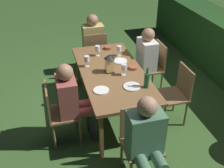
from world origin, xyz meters
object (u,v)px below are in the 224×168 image
(chair_head_far, at_px, (140,139))
(wine_glass_d, at_px, (124,68))
(wine_glass_a, at_px, (87,59))
(bowl_olives, at_px, (108,48))
(plate_c, at_px, (101,90))
(plate_b, at_px, (132,87))
(wine_glass_c, at_px, (119,49))
(person_in_cream, at_px, (143,58))
(plate_a, at_px, (120,61))
(dining_table, at_px, (112,74))
(person_in_rust, at_px, (73,99))
(wine_glass_b, at_px, (98,49))
(chair_side_left_b, at_px, (58,111))
(bowl_bread, at_px, (133,67))
(lantern_centerpiece, at_px, (109,63))
(green_bottle_on_table, at_px, (147,80))
(person_in_mustard, at_px, (93,40))
(chair_side_right_a, at_px, (153,65))
(person_in_green, at_px, (147,141))
(chair_side_right_b, at_px, (176,92))
(chair_head_near, at_px, (95,52))

(chair_head_far, relative_size, wine_glass_d, 5.15)
(wine_glass_a, bearing_deg, bowl_olives, 138.39)
(plate_c, bearing_deg, bowl_olives, 161.31)
(plate_b, bearing_deg, wine_glass_c, 173.91)
(person_in_cream, distance_m, plate_a, 0.48)
(dining_table, bearing_deg, person_in_rust, -56.40)
(plate_c, bearing_deg, dining_table, 149.25)
(wine_glass_d, bearing_deg, wine_glass_a, -130.48)
(wine_glass_b, relative_size, wine_glass_c, 1.00)
(chair_side_left_b, relative_size, bowl_bread, 6.65)
(plate_b, bearing_deg, wine_glass_d, -178.63)
(person_in_rust, relative_size, lantern_centerpiece, 4.34)
(dining_table, relative_size, person_in_cream, 1.65)
(wine_glass_c, distance_m, wine_glass_d, 0.62)
(person_in_cream, relative_size, green_bottle_on_table, 3.96)
(chair_side_left_b, distance_m, bowl_bread, 1.26)
(person_in_rust, height_order, person_in_mustard, same)
(chair_side_right_a, height_order, person_in_green, person_in_green)
(person_in_rust, relative_size, wine_glass_b, 6.80)
(person_in_green, bearing_deg, dining_table, -180.00)
(chair_side_right_b, distance_m, wine_glass_c, 1.13)
(bowl_bread, bearing_deg, dining_table, -91.36)
(bowl_olives, bearing_deg, person_in_green, -3.75)
(person_in_green, relative_size, green_bottle_on_table, 3.96)
(chair_side_left_b, distance_m, wine_glass_d, 1.08)
(chair_side_right_a, bearing_deg, wine_glass_a, -81.12)
(green_bottle_on_table, distance_m, wine_glass_a, 1.00)
(chair_head_near, relative_size, plate_a, 4.09)
(plate_b, distance_m, bowl_olives, 1.24)
(bowl_bread, bearing_deg, wine_glass_b, -144.52)
(person_in_cream, relative_size, lantern_centerpiece, 4.34)
(person_in_rust, distance_m, plate_b, 0.79)
(person_in_rust, bearing_deg, plate_b, 86.59)
(chair_head_near, xyz_separation_m, wine_glass_d, (1.34, 0.14, 0.35))
(dining_table, xyz_separation_m, plate_a, (-0.27, 0.20, 0.06))
(lantern_centerpiece, height_order, wine_glass_c, lantern_centerpiece)
(chair_head_far, distance_m, green_bottle_on_table, 0.82)
(lantern_centerpiece, distance_m, wine_glass_a, 0.37)
(chair_side_left_b, relative_size, person_in_rust, 0.76)
(chair_head_near, bearing_deg, green_bottle_on_table, 10.57)
(green_bottle_on_table, height_order, wine_glass_a, green_bottle_on_table)
(chair_head_near, height_order, plate_c, chair_head_near)
(person_in_cream, bearing_deg, bowl_olives, -123.69)
(person_in_rust, height_order, wine_glass_d, person_in_rust)
(chair_side_right_b, height_order, lantern_centerpiece, lantern_centerpiece)
(chair_side_right_b, distance_m, plate_a, 0.97)
(plate_a, bearing_deg, bowl_bread, 22.84)
(person_in_green, bearing_deg, plate_b, 171.10)
(person_in_cream, xyz_separation_m, person_in_mustard, (-0.97, -0.64, 0.00))
(person_in_cream, height_order, bowl_olives, person_in_cream)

